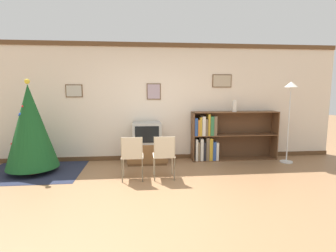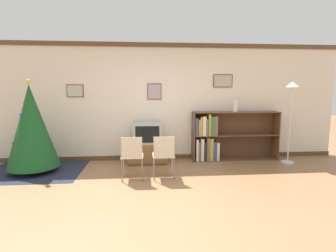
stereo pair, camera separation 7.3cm
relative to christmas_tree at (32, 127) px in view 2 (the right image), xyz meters
name	(u,v)px [view 2 (the right image)]	position (x,y,z in m)	size (l,w,h in m)	color
ground_plane	(160,201)	(2.45, -1.64, -0.93)	(24.00, 24.00, 0.00)	#936B47
wall_back	(154,102)	(2.45, 0.81, 0.43)	(8.82, 0.11, 2.70)	silver
area_rug	(35,171)	(0.00, 0.00, -0.92)	(1.89, 1.50, 0.01)	#23283D
christmas_tree	(32,127)	(0.00, 0.00, 0.00)	(0.99, 0.99, 1.85)	maroon
tv_console	(147,153)	(2.28, 0.47, -0.69)	(0.89, 0.55, 0.47)	brown
television	(147,132)	(2.28, 0.46, -0.23)	(0.62, 0.54, 0.46)	#9E9E99
folding_chair_left	(132,155)	(2.00, -0.67, -0.45)	(0.40, 0.40, 0.82)	beige
folding_chair_right	(164,154)	(2.57, -0.67, -0.45)	(0.40, 0.40, 0.82)	beige
bookshelf	(219,137)	(3.97, 0.57, -0.38)	(2.02, 0.36, 1.14)	brown
vase	(236,106)	(4.31, 0.52, 0.35)	(0.10, 0.10, 0.26)	silver
standing_lamp	(291,101)	(5.45, 0.18, 0.47)	(0.28, 0.28, 1.82)	silver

